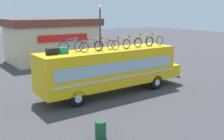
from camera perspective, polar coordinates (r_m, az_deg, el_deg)
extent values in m
plane|color=#423F44|center=(19.03, -0.54, -4.98)|extent=(120.00, 120.00, 0.00)
cube|color=yellow|center=(18.56, -0.55, 0.61)|extent=(10.12, 2.52, 2.47)
cube|color=yellow|center=(22.28, 11.24, 0.29)|extent=(0.96, 2.32, 0.90)
cube|color=#99B7C6|center=(17.50, 1.83, 0.57)|extent=(9.31, 0.04, 0.78)
cube|color=#99B7C6|center=(19.56, -2.68, 1.81)|extent=(9.31, 0.04, 0.78)
cube|color=silver|center=(17.66, 1.82, -1.65)|extent=(9.71, 0.03, 0.12)
cube|color=silver|center=(19.70, -2.67, -0.19)|extent=(9.71, 0.03, 0.12)
cube|color=silver|center=(22.78, 12.12, -0.86)|extent=(0.16, 2.40, 0.24)
cylinder|color=black|center=(20.18, 9.35, -2.58)|extent=(1.05, 0.28, 1.05)
cylinder|color=silver|center=(20.18, 9.35, -2.58)|extent=(0.47, 0.30, 0.47)
cylinder|color=black|center=(21.78, 5.22, -1.37)|extent=(1.05, 0.28, 1.05)
cylinder|color=silver|center=(21.78, 5.22, -1.37)|extent=(0.47, 0.30, 0.47)
cylinder|color=black|center=(16.41, -7.36, -6.01)|extent=(1.05, 0.28, 1.05)
cylinder|color=silver|center=(16.41, -7.36, -6.01)|extent=(0.47, 0.30, 0.47)
cylinder|color=black|center=(18.33, -10.67, -4.16)|extent=(1.05, 0.28, 1.05)
cylinder|color=silver|center=(18.33, -10.67, -4.16)|extent=(0.47, 0.30, 0.47)
cube|color=black|center=(16.39, -12.65, 3.85)|extent=(0.68, 0.37, 0.40)
cube|color=#1E7F66|center=(16.75, -10.38, 4.09)|extent=(0.56, 0.44, 0.38)
torus|color=black|center=(16.92, -10.23, 4.74)|extent=(0.71, 0.04, 0.71)
torus|color=black|center=(17.39, -7.08, 5.04)|extent=(0.71, 0.04, 0.71)
cylinder|color=#197FDB|center=(17.03, -9.30, 5.72)|extent=(0.20, 0.04, 0.50)
cylinder|color=#197FDB|center=(17.17, -8.34, 5.75)|extent=(0.49, 0.04, 0.49)
cylinder|color=#197FDB|center=(17.11, -8.62, 6.55)|extent=(0.63, 0.04, 0.07)
cylinder|color=#197FDB|center=(17.01, -9.62, 4.83)|extent=(0.40, 0.03, 0.05)
cylinder|color=#197FDB|center=(16.94, -9.91, 5.63)|extent=(0.26, 0.03, 0.53)
cylinder|color=#197FDB|center=(17.32, -7.37, 5.80)|extent=(0.22, 0.03, 0.49)
cylinder|color=silver|center=(17.25, -7.68, 6.73)|extent=(0.03, 0.44, 0.03)
ellipsoid|color=black|center=(16.96, -9.59, 6.66)|extent=(0.20, 0.08, 0.06)
torus|color=black|center=(16.94, -5.96, 4.79)|extent=(0.66, 0.04, 0.66)
torus|color=black|center=(17.50, -2.82, 5.08)|extent=(0.66, 0.04, 0.66)
cylinder|color=purple|center=(17.07, -5.01, 5.71)|extent=(0.21, 0.04, 0.47)
cylinder|color=purple|center=(17.24, -4.06, 5.74)|extent=(0.51, 0.04, 0.45)
cylinder|color=purple|center=(17.17, -4.32, 6.48)|extent=(0.66, 0.04, 0.07)
cylinder|color=purple|center=(17.04, -5.35, 4.89)|extent=(0.42, 0.03, 0.05)
cylinder|color=purple|center=(16.97, -5.62, 5.63)|extent=(0.27, 0.03, 0.49)
cylinder|color=purple|center=(17.42, -3.10, 5.79)|extent=(0.23, 0.03, 0.46)
cylinder|color=silver|center=(17.34, -3.39, 6.66)|extent=(0.03, 0.44, 0.03)
ellipsoid|color=black|center=(17.00, -5.28, 6.59)|extent=(0.20, 0.08, 0.06)
torus|color=black|center=(17.72, -2.92, 5.16)|extent=(0.65, 0.04, 0.65)
torus|color=black|center=(18.28, -0.23, 5.40)|extent=(0.65, 0.04, 0.65)
cylinder|color=red|center=(17.85, -2.10, 6.02)|extent=(0.20, 0.04, 0.46)
cylinder|color=red|center=(18.02, -1.29, 6.03)|extent=(0.47, 0.04, 0.45)
cylinder|color=red|center=(17.95, -1.51, 6.73)|extent=(0.61, 0.04, 0.07)
cylinder|color=red|center=(17.82, -2.40, 5.24)|extent=(0.39, 0.03, 0.05)
cylinder|color=red|center=(17.75, -2.62, 5.94)|extent=(0.25, 0.03, 0.48)
cylinder|color=red|center=(18.20, -0.47, 6.06)|extent=(0.21, 0.03, 0.45)
cylinder|color=silver|center=(18.12, -0.71, 6.90)|extent=(0.03, 0.44, 0.03)
ellipsoid|color=black|center=(17.78, -2.33, 6.85)|extent=(0.20, 0.08, 0.06)
torus|color=black|center=(18.07, 0.73, 5.32)|extent=(0.65, 0.04, 0.65)
torus|color=black|center=(18.64, 3.12, 5.52)|extent=(0.65, 0.04, 0.65)
cylinder|color=orange|center=(18.21, 1.47, 6.15)|extent=(0.19, 0.04, 0.46)
cylinder|color=orange|center=(18.38, 2.19, 6.16)|extent=(0.45, 0.04, 0.45)
cylinder|color=orange|center=(18.31, 2.00, 6.85)|extent=(0.58, 0.04, 0.07)
cylinder|color=orange|center=(18.17, 1.20, 5.39)|extent=(0.37, 0.03, 0.05)
cylinder|color=orange|center=(18.10, 1.00, 6.08)|extent=(0.24, 0.03, 0.48)
cylinder|color=orange|center=(18.56, 2.92, 6.18)|extent=(0.20, 0.03, 0.45)
cylinder|color=silver|center=(18.48, 2.72, 7.00)|extent=(0.03, 0.44, 0.03)
ellipsoid|color=black|center=(18.14, 1.28, 6.97)|extent=(0.20, 0.08, 0.06)
torus|color=black|center=(18.74, 3.10, 5.57)|extent=(0.66, 0.04, 0.66)
torus|color=black|center=(19.42, 5.58, 5.76)|extent=(0.66, 0.04, 0.66)
cylinder|color=orange|center=(18.91, 3.87, 6.38)|extent=(0.20, 0.04, 0.47)
cylinder|color=orange|center=(19.12, 4.62, 6.38)|extent=(0.49, 0.04, 0.45)
cylinder|color=orange|center=(19.04, 4.43, 7.06)|extent=(0.64, 0.04, 0.07)
cylinder|color=orange|center=(18.87, 3.59, 5.63)|extent=(0.40, 0.03, 0.05)
cylinder|color=orange|center=(18.79, 3.39, 6.31)|extent=(0.26, 0.03, 0.49)
cylinder|color=orange|center=(19.33, 5.37, 6.40)|extent=(0.22, 0.03, 0.46)
cylinder|color=silver|center=(19.24, 5.17, 7.20)|extent=(0.03, 0.44, 0.03)
ellipsoid|color=black|center=(18.83, 3.68, 7.18)|extent=(0.20, 0.08, 0.06)
torus|color=black|center=(19.52, 5.52, 5.86)|extent=(0.70, 0.04, 0.70)
torus|color=black|center=(20.25, 7.89, 6.03)|extent=(0.70, 0.04, 0.70)
cylinder|color=#B2B20C|center=(19.71, 6.27, 6.68)|extent=(0.21, 0.04, 0.50)
cylinder|color=#B2B20C|center=(19.93, 6.98, 6.68)|extent=(0.51, 0.04, 0.48)
cylinder|color=#B2B20C|center=(19.85, 6.81, 7.37)|extent=(0.66, 0.04, 0.07)
cylinder|color=#B2B20C|center=(19.66, 5.98, 5.92)|extent=(0.42, 0.03, 0.05)
cylinder|color=#B2B20C|center=(19.58, 5.80, 6.62)|extent=(0.27, 0.03, 0.52)
cylinder|color=#B2B20C|center=(20.16, 7.70, 6.69)|extent=(0.23, 0.03, 0.49)
cylinder|color=silver|center=(20.07, 7.52, 7.50)|extent=(0.03, 0.44, 0.03)
ellipsoid|color=black|center=(19.63, 6.09, 7.50)|extent=(0.20, 0.08, 0.06)
torus|color=black|center=(20.19, 8.03, 6.04)|extent=(0.73, 0.04, 0.73)
torus|color=black|center=(20.91, 10.11, 6.18)|extent=(0.73, 0.04, 0.73)
cylinder|color=#B2B20C|center=(20.38, 8.70, 6.85)|extent=(0.20, 0.04, 0.52)
cylinder|color=#B2B20C|center=(20.59, 9.32, 6.84)|extent=(0.48, 0.04, 0.50)
cylinder|color=#B2B20C|center=(20.51, 9.18, 7.53)|extent=(0.62, 0.04, 0.07)
cylinder|color=#B2B20C|center=(20.33, 8.44, 6.09)|extent=(0.39, 0.03, 0.05)
cylinder|color=#B2B20C|center=(20.24, 8.29, 6.80)|extent=(0.25, 0.03, 0.54)
cylinder|color=#B2B20C|center=(20.82, 9.95, 6.84)|extent=(0.22, 0.03, 0.51)
cylinder|color=silver|center=(20.73, 9.80, 7.65)|extent=(0.03, 0.44, 0.03)
ellipsoid|color=black|center=(20.30, 8.55, 7.67)|extent=(0.20, 0.08, 0.06)
cube|color=beige|center=(31.98, -12.58, 5.50)|extent=(9.38, 6.07, 4.06)
cube|color=brown|center=(31.80, -12.79, 9.86)|extent=(10.13, 6.55, 0.81)
cube|color=red|center=(29.04, -10.23, 6.72)|extent=(5.63, 0.16, 0.70)
cylinder|color=#1E592D|center=(12.57, -2.45, -12.46)|extent=(0.51, 0.51, 0.78)
cylinder|color=#38383D|center=(24.16, -2.52, 5.92)|extent=(0.14, 0.14, 5.95)
sphere|color=#F2EDCC|center=(24.01, -2.59, 13.22)|extent=(0.32, 0.32, 0.32)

